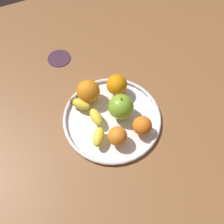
{
  "coord_description": "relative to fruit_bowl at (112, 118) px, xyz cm",
  "views": [
    {
      "loc": [
        -35.5,
        16.34,
        71.91
      ],
      "look_at": [
        0.0,
        0.0,
        4.8
      ],
      "focal_mm": 38.72,
      "sensor_mm": 36.0,
      "label": 1
    }
  ],
  "objects": [
    {
      "name": "orange_back_left",
      "position": [
        -8.42,
        2.01,
        3.9
      ],
      "size": [
        6.03,
        6.03,
        6.03
      ],
      "primitive_type": "sphere",
      "color": "orange",
      "rests_on": "fruit_bowl"
    },
    {
      "name": "ground_plane",
      "position": [
        0.0,
        0.0,
        -2.92
      ],
      "size": [
        150.44,
        150.44,
        4.0
      ],
      "primitive_type": "cube",
      "color": "brown"
    },
    {
      "name": "apple",
      "position": [
        0.11,
        -3.15,
        5.02
      ],
      "size": [
        8.27,
        8.27,
        9.07
      ],
      "color": "#83B92F",
      "rests_on": "fruit_bowl"
    },
    {
      "name": "orange_front_left",
      "position": [
        8.82,
        -5.85,
        4.48
      ],
      "size": [
        7.2,
        7.2,
        7.2
      ],
      "primitive_type": "sphere",
      "color": "orange",
      "rests_on": "fruit_bowl"
    },
    {
      "name": "orange_front_right",
      "position": [
        -8.42,
        -6.5,
        3.94
      ],
      "size": [
        6.11,
        6.11,
        6.11
      ],
      "primitive_type": "sphere",
      "color": "orange",
      "rests_on": "fruit_bowl"
    },
    {
      "name": "ambient_coaster",
      "position": [
        33.56,
        7.6,
        -0.62
      ],
      "size": [
        9.1,
        9.1,
        0.6
      ],
      "primitive_type": "cylinder",
      "color": "#3D2335",
      "rests_on": "ground_plane"
    },
    {
      "name": "fruit_bowl",
      "position": [
        0.0,
        0.0,
        0.0
      ],
      "size": [
        32.94,
        32.94,
        1.8
      ],
      "color": "white",
      "rests_on": "ground_plane"
    },
    {
      "name": "banana",
      "position": [
        1.51,
        6.88,
        2.57
      ],
      "size": [
        20.95,
        8.15,
        3.36
      ],
      "rotation": [
        0.0,
        0.0,
        0.06
      ],
      "color": "yellow",
      "rests_on": "fruit_bowl"
    },
    {
      "name": "orange_back_right",
      "position": [
        10.16,
        4.04,
        4.79
      ],
      "size": [
        7.81,
        7.81,
        7.81
      ],
      "primitive_type": "sphere",
      "color": "orange",
      "rests_on": "fruit_bowl"
    }
  ]
}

